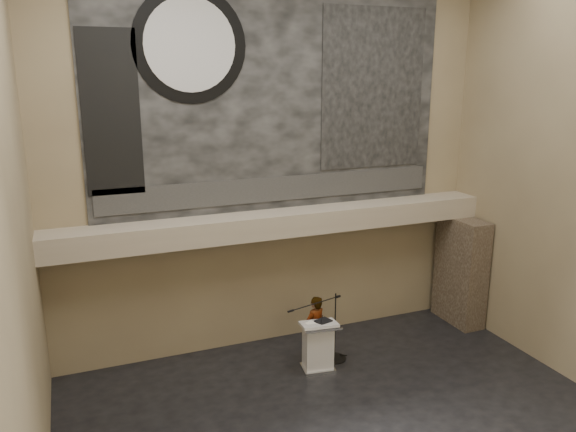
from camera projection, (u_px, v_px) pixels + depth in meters
name	position (u px, v px, depth m)	size (l,w,h in m)	color
wall_back	(275.00, 162.00, 12.43)	(10.00, 0.02, 8.50)	#827053
wall_front	(574.00, 286.00, 5.24)	(10.00, 0.02, 8.50)	#827053
wall_left	(13.00, 231.00, 7.03)	(0.02, 8.00, 8.50)	#827053
soffit	(281.00, 223.00, 12.39)	(10.00, 0.80, 0.50)	tan
sprinkler_left	(212.00, 243.00, 11.84)	(0.04, 0.04, 0.06)	#B2893D
sprinkler_right	(358.00, 227.00, 13.10)	(0.04, 0.04, 0.06)	#B2893D
banner	(275.00, 95.00, 12.04)	(8.00, 0.05, 5.00)	black
banner_text_strip	(276.00, 189.00, 12.51)	(7.76, 0.02, 0.55)	#2C2C2C
banner_clock_rim	(190.00, 45.00, 11.10)	(2.30, 2.30, 0.02)	black
banner_clock_face	(190.00, 45.00, 11.09)	(1.84, 1.84, 0.02)	silver
banner_building_print	(373.00, 89.00, 12.84)	(2.60, 0.02, 3.60)	black
banner_brick_print	(111.00, 114.00, 10.85)	(1.10, 0.02, 3.20)	black
stone_pier	(461.00, 271.00, 14.06)	(0.60, 1.40, 2.70)	#3F3327
lectern	(318.00, 346.00, 11.87)	(0.82, 0.63, 1.14)	silver
binder	(323.00, 321.00, 11.76)	(0.31, 0.25, 0.04)	black
papers	(313.00, 324.00, 11.66)	(0.20, 0.28, 0.01)	white
speaker_person	(315.00, 328.00, 12.30)	(0.54, 0.35, 1.47)	white
mic_stand	(333.00, 350.00, 12.38)	(1.50, 0.59, 1.56)	black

